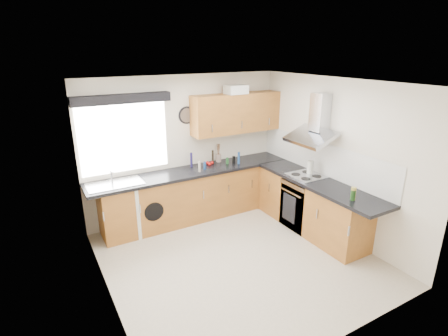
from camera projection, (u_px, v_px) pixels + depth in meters
ground_plane at (238, 258)px, 5.10m from camera, size 3.60×3.60×0.00m
ceiling at (241, 83)px, 4.29m from camera, size 3.60×3.60×0.02m
wall_back at (185, 147)px, 6.17m from camera, size 3.60×0.02×2.50m
wall_front at (343, 238)px, 3.22m from camera, size 3.60×0.02×2.50m
wall_left at (101, 207)px, 3.85m from camera, size 0.02×3.60×2.50m
wall_right at (335, 158)px, 5.54m from camera, size 0.02×3.60×2.50m
window at (124, 138)px, 5.57m from camera, size 1.40×0.02×1.10m
window_blind at (122, 99)px, 5.30m from camera, size 1.50×0.18×0.14m
splashback at (321, 158)px, 5.81m from camera, size 0.01×3.00×0.54m
base_cab_back at (188, 197)px, 6.15m from camera, size 3.00×0.58×0.86m
base_cab_corner at (262, 181)px, 6.90m from camera, size 0.60×0.60×0.86m
base_cab_right at (311, 206)px, 5.79m from camera, size 0.58×2.10×0.86m
worktop_back at (193, 171)px, 6.05m from camera, size 3.60×0.62×0.05m
worktop_right at (319, 183)px, 5.52m from camera, size 0.62×2.42×0.05m
sink at (115, 182)px, 5.40m from camera, size 0.84×0.46×0.10m
oven at (304, 203)px, 5.91m from camera, size 0.56×0.58×0.85m
hob_plate at (306, 176)px, 5.75m from camera, size 0.52×0.52×0.01m
extractor_hood at (315, 124)px, 5.52m from camera, size 0.52×0.78×0.66m
upper_cabinets at (236, 113)px, 6.30m from camera, size 1.70×0.35×0.70m
washing_machine at (148, 205)px, 5.82m from camera, size 0.63×0.61×0.87m
wall_clock at (187, 115)px, 6.00m from camera, size 0.31×0.04×0.31m
casserole at (236, 89)px, 6.08m from camera, size 0.37×0.27×0.15m
storage_box at (233, 90)px, 6.23m from camera, size 0.30×0.27×0.12m
utensil_pot at (218, 158)px, 6.47m from camera, size 0.11×0.11×0.14m
kitchen_roll at (310, 168)px, 5.81m from camera, size 0.12×0.12×0.23m
tomato_cluster at (210, 163)px, 6.31m from camera, size 0.14×0.14×0.06m
jar_0 at (234, 160)px, 6.35m from camera, size 0.05×0.05×0.14m
jar_1 at (239, 158)px, 6.34m from camera, size 0.04×0.04×0.22m
jar_2 at (191, 160)px, 6.16m from camera, size 0.04×0.04×0.26m
jar_3 at (213, 157)px, 6.33m from camera, size 0.04×0.04×0.25m
jar_4 at (205, 166)px, 6.06m from camera, size 0.05×0.05×0.14m
jar_5 at (227, 161)px, 6.35m from camera, size 0.05×0.05×0.11m
jar_6 at (200, 167)px, 5.92m from camera, size 0.04×0.04×0.18m
bottle_0 at (353, 195)px, 4.82m from camera, size 0.07×0.07×0.15m
bottle_1 at (353, 194)px, 4.82m from camera, size 0.07×0.07×0.19m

